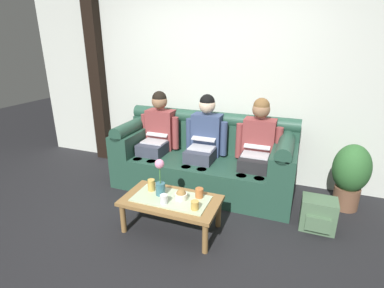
% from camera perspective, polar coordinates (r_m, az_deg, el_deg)
% --- Properties ---
extents(ground_plane, '(14.00, 14.00, 0.00)m').
position_cam_1_polar(ground_plane, '(3.07, -5.09, -17.57)').
color(ground_plane, black).
extents(back_wall_patterned, '(6.00, 0.12, 2.90)m').
position_cam_1_polar(back_wall_patterned, '(4.05, 5.10, 13.90)').
color(back_wall_patterned, silver).
rests_on(back_wall_patterned, ground_plane).
extents(timber_pillar, '(0.20, 0.20, 2.90)m').
position_cam_1_polar(timber_pillar, '(4.83, -18.14, 13.95)').
color(timber_pillar, black).
rests_on(timber_pillar, ground_plane).
extents(couch, '(2.28, 0.88, 0.96)m').
position_cam_1_polar(couch, '(3.83, 2.39, -3.15)').
color(couch, '#234738').
rests_on(couch, ground_plane).
extents(person_left, '(0.56, 0.67, 1.22)m').
position_cam_1_polar(person_left, '(3.97, -6.79, 2.04)').
color(person_left, '#383D4C').
rests_on(person_left, ground_plane).
extents(person_middle, '(0.56, 0.67, 1.22)m').
position_cam_1_polar(person_middle, '(3.72, 2.43, 0.93)').
color(person_middle, '#383D4C').
rests_on(person_middle, ground_plane).
extents(person_right, '(0.56, 0.67, 1.22)m').
position_cam_1_polar(person_right, '(3.58, 12.69, -0.33)').
color(person_right, '#232326').
rests_on(person_right, ground_plane).
extents(coffee_table, '(0.98, 0.54, 0.36)m').
position_cam_1_polar(coffee_table, '(3.00, -4.12, -11.42)').
color(coffee_table, olive).
rests_on(coffee_table, ground_plane).
extents(flower_vase, '(0.10, 0.10, 0.39)m').
position_cam_1_polar(flower_vase, '(2.96, -6.29, -6.83)').
color(flower_vase, '#336672').
rests_on(flower_vase, coffee_table).
extents(snack_bowl, '(0.12, 0.12, 0.10)m').
position_cam_1_polar(snack_bowl, '(2.93, -2.15, -9.99)').
color(snack_bowl, silver).
rests_on(snack_bowl, coffee_table).
extents(cup_near_left, '(0.08, 0.08, 0.10)m').
position_cam_1_polar(cup_near_left, '(2.95, 1.44, -9.57)').
color(cup_near_left, '#B26633').
rests_on(cup_near_left, coffee_table).
extents(cup_near_right, '(0.07, 0.07, 0.09)m').
position_cam_1_polar(cup_near_right, '(2.87, -5.55, -10.69)').
color(cup_near_right, silver).
rests_on(cup_near_right, coffee_table).
extents(cup_far_center, '(0.08, 0.08, 0.08)m').
position_cam_1_polar(cup_far_center, '(2.77, 0.55, -11.92)').
color(cup_far_center, gold).
rests_on(cup_far_center, coffee_table).
extents(cup_far_left, '(0.08, 0.08, 0.12)m').
position_cam_1_polar(cup_far_left, '(3.10, -7.98, -7.97)').
color(cup_far_left, gold).
rests_on(cup_far_left, coffee_table).
extents(backpack_right, '(0.34, 0.29, 0.34)m').
position_cam_1_polar(backpack_right, '(3.33, 23.51, -12.58)').
color(backpack_right, '#4C6B4C').
rests_on(backpack_right, ground_plane).
extents(potted_plant, '(0.40, 0.40, 0.78)m').
position_cam_1_polar(potted_plant, '(3.75, 28.68, -5.17)').
color(potted_plant, brown).
rests_on(potted_plant, ground_plane).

